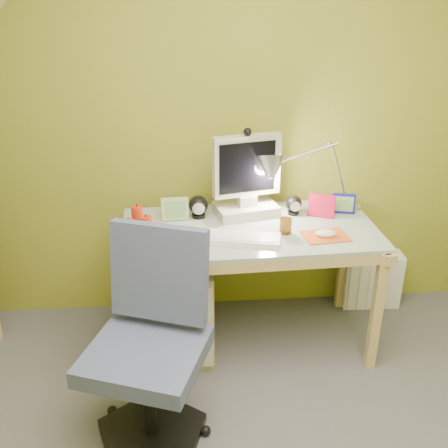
{
  "coord_description": "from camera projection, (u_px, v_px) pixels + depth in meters",
  "views": [
    {
      "loc": [
        -0.18,
        -1.34,
        1.94
      ],
      "look_at": [
        0.0,
        1.0,
        0.85
      ],
      "focal_mm": 42.0,
      "sensor_mm": 36.0,
      "label": 1
    }
  ],
  "objects": [
    {
      "name": "wall_back",
      "position": [
        216.0,
        124.0,
        2.98
      ],
      "size": [
        3.2,
        0.01,
        2.4
      ],
      "primitive_type": "cube",
      "color": "olive",
      "rests_on": "floor"
    },
    {
      "name": "desk",
      "position": [
        248.0,
        286.0,
        2.98
      ],
      "size": [
        1.39,
        0.74,
        0.73
      ],
      "primitive_type": null,
      "rotation": [
        0.0,
        0.0,
        0.04
      ],
      "color": "tan",
      "rests_on": "floor"
    },
    {
      "name": "monitor",
      "position": [
        247.0,
        173.0,
        2.88
      ],
      "size": [
        0.4,
        0.29,
        0.5
      ],
      "primitive_type": null,
      "rotation": [
        0.0,
        0.0,
        0.23
      ],
      "color": "#B4B3A2",
      "rests_on": "desk"
    },
    {
      "name": "speaker_left",
      "position": [
        198.0,
        207.0,
        2.92
      ],
      "size": [
        0.11,
        0.11,
        0.13
      ],
      "primitive_type": null,
      "rotation": [
        0.0,
        0.0,
        0.01
      ],
      "color": "black",
      "rests_on": "desk"
    },
    {
      "name": "speaker_right",
      "position": [
        294.0,
        205.0,
        2.96
      ],
      "size": [
        0.09,
        0.09,
        0.11
      ],
      "primitive_type": null,
      "rotation": [
        0.0,
        0.0,
        -0.03
      ],
      "color": "black",
      "rests_on": "desk"
    },
    {
      "name": "keyboard",
      "position": [
        238.0,
        238.0,
        2.69
      ],
      "size": [
        0.46,
        0.23,
        0.02
      ],
      "primitive_type": "cube",
      "rotation": [
        0.0,
        0.0,
        -0.22
      ],
      "color": "white",
      "rests_on": "desk"
    },
    {
      "name": "mousepad",
      "position": [
        325.0,
        236.0,
        2.72
      ],
      "size": [
        0.25,
        0.19,
        0.01
      ],
      "primitive_type": "cube",
      "rotation": [
        0.0,
        0.0,
        0.12
      ],
      "color": "#CE5220",
      "rests_on": "desk"
    },
    {
      "name": "mouse",
      "position": [
        326.0,
        233.0,
        2.72
      ],
      "size": [
        0.12,
        0.09,
        0.04
      ],
      "primitive_type": "ellipsoid",
      "rotation": [
        0.0,
        0.0,
        -0.25
      ],
      "color": "white",
      "rests_on": "mousepad"
    },
    {
      "name": "amber_tumbler",
      "position": [
        286.0,
        226.0,
        2.75
      ],
      "size": [
        0.07,
        0.07,
        0.08
      ],
      "primitive_type": "cylinder",
      "rotation": [
        0.0,
        0.0,
        0.05
      ],
      "color": "brown",
      "rests_on": "desk"
    },
    {
      "name": "candle_cluster",
      "position": [
        137.0,
        220.0,
        2.76
      ],
      "size": [
        0.19,
        0.18,
        0.12
      ],
      "primitive_type": null,
      "rotation": [
        0.0,
        0.0,
        0.22
      ],
      "color": "red",
      "rests_on": "desk"
    },
    {
      "name": "photo_frame_red",
      "position": [
        321.0,
        206.0,
        2.94
      ],
      "size": [
        0.15,
        0.08,
        0.13
      ],
      "primitive_type": "cube",
      "rotation": [
        0.0,
        0.0,
        -0.4
      ],
      "color": "red",
      "rests_on": "desk"
    },
    {
      "name": "photo_frame_blue",
      "position": [
        344.0,
        203.0,
        2.98
      ],
      "size": [
        0.13,
        0.05,
        0.11
      ],
      "primitive_type": "cube",
      "rotation": [
        0.0,
        0.0,
        -0.24
      ],
      "color": "#18148F",
      "rests_on": "desk"
    },
    {
      "name": "photo_frame_green",
      "position": [
        175.0,
        209.0,
        2.89
      ],
      "size": [
        0.15,
        0.03,
        0.13
      ],
      "primitive_type": "cube",
      "rotation": [
        0.0,
        0.0,
        0.06
      ],
      "color": "#A0BB81",
      "rests_on": "desk"
    },
    {
      "name": "desk_lamp",
      "position": [
        328.0,
        161.0,
        2.89
      ],
      "size": [
        0.61,
        0.36,
        0.61
      ],
      "primitive_type": null,
      "rotation": [
        0.0,
        0.0,
        -0.21
      ],
      "color": "silver",
      "rests_on": "desk"
    },
    {
      "name": "task_chair",
      "position": [
        145.0,
        352.0,
        2.25
      ],
      "size": [
        0.7,
        0.7,
        0.99
      ],
      "primitive_type": null,
      "rotation": [
        0.0,
        0.0,
        -0.35
      ],
      "color": "#42496C",
      "rests_on": "floor"
    },
    {
      "name": "radiator",
      "position": [
        371.0,
        279.0,
        3.39
      ],
      "size": [
        0.37,
        0.16,
        0.37
      ],
      "primitive_type": "cube",
      "rotation": [
        0.0,
        0.0,
        -0.03
      ],
      "color": "white",
      "rests_on": "floor"
    }
  ]
}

